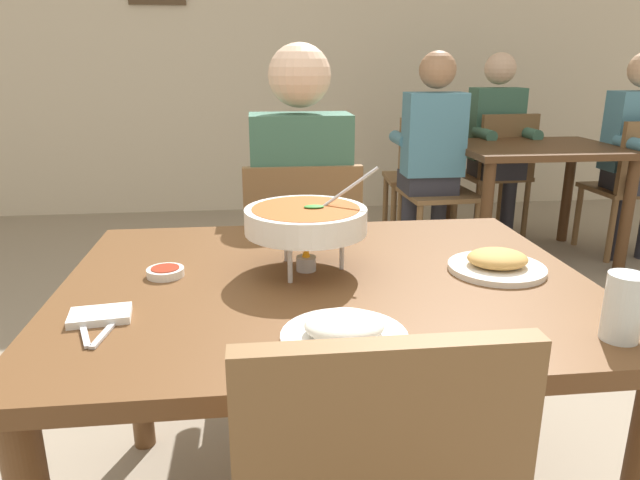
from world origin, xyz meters
TOP-DOWN VIEW (x-y plane):
  - cafe_rear_partition at (0.00, 3.73)m, footprint 10.00×0.10m
  - dining_table_main at (0.00, 0.00)m, footprint 1.25×0.98m
  - chair_diner_main at (-0.00, 0.78)m, footprint 0.44×0.44m
  - diner_main at (0.00, 0.81)m, footprint 0.40×0.45m
  - curry_bowl at (-0.05, 0.06)m, footprint 0.33×0.30m
  - rice_plate at (-0.01, -0.33)m, footprint 0.24×0.24m
  - appetizer_plate at (0.43, -0.00)m, footprint 0.24×0.24m
  - sauce_dish at (-0.39, 0.06)m, footprint 0.09×0.09m
  - napkin_folded at (-0.49, -0.18)m, footprint 0.13×0.10m
  - fork_utensil at (-0.51, -0.23)m, footprint 0.07×0.16m
  - spoon_utensil at (-0.46, -0.23)m, footprint 0.04×0.17m
  - drink_glass at (0.51, -0.38)m, footprint 0.07×0.07m
  - dining_table_far at (1.60, 2.15)m, footprint 1.00×0.80m
  - chair_bg_left at (0.99, 2.29)m, footprint 0.47×0.47m
  - chair_bg_middle at (2.27, 2.10)m, footprint 0.45×0.45m
  - chair_bg_right at (1.60, 2.68)m, footprint 0.47×0.47m
  - chair_bg_corner at (1.09, 2.72)m, footprint 0.47×0.47m
  - patron_bg_left at (0.93, 2.19)m, footprint 0.40×0.45m
  - patron_bg_middle at (2.27, 2.14)m, footprint 0.40×0.45m
  - patron_bg_right at (1.57, 2.70)m, footprint 0.40×0.45m

SIDE VIEW (x-z plane):
  - chair_diner_main at x=0.00m, z-range 0.06..0.96m
  - chair_bg_left at x=0.99m, z-range 0.06..0.96m
  - chair_bg_middle at x=2.27m, z-range 0.06..0.96m
  - chair_bg_right at x=1.60m, z-range 0.06..0.96m
  - chair_bg_corner at x=1.09m, z-range 0.06..0.96m
  - dining_table_far at x=1.60m, z-range 0.24..0.98m
  - dining_table_main at x=0.00m, z-range 0.27..1.02m
  - diner_main at x=0.00m, z-range 0.09..1.40m
  - patron_bg_left at x=0.93m, z-range 0.09..1.40m
  - patron_bg_middle at x=2.27m, z-range 0.09..1.40m
  - patron_bg_right at x=1.57m, z-range 0.09..1.40m
  - fork_utensil at x=-0.51m, z-range 0.75..0.75m
  - spoon_utensil at x=-0.46m, z-range 0.75..0.75m
  - napkin_folded at x=-0.49m, z-range 0.74..0.76m
  - sauce_dish at x=-0.39m, z-range 0.74..0.77m
  - rice_plate at x=-0.01m, z-range 0.74..0.79m
  - appetizer_plate at x=0.43m, z-range 0.74..0.79m
  - drink_glass at x=0.51m, z-range 0.74..0.87m
  - curry_bowl at x=-0.05m, z-range 0.75..1.00m
  - cafe_rear_partition at x=0.00m, z-range 0.00..3.00m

